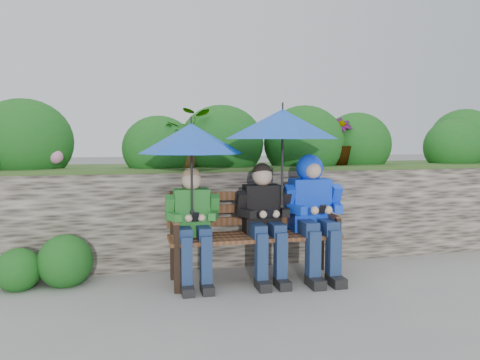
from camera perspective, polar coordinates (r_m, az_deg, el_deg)
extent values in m
plane|color=gray|center=(4.42, 0.30, -12.49)|extent=(60.00, 60.00, 0.00)
cube|color=#302B25|center=(5.01, -1.67, -4.48)|extent=(8.00, 0.40, 1.00)
cube|color=#2E511C|center=(4.95, -1.68, 1.35)|extent=(8.00, 0.42, 0.04)
cube|color=#2E511C|center=(6.18, -3.85, -2.84)|extent=(8.00, 2.00, 0.96)
ellipsoid|color=#1F581C|center=(5.28, -24.87, 4.22)|extent=(0.99, 0.79, 0.89)
ellipsoid|color=#1F581C|center=(4.99, -9.85, 3.82)|extent=(0.76, 0.61, 0.69)
ellipsoid|color=#1F581C|center=(5.15, -2.26, 4.50)|extent=(0.93, 0.75, 0.84)
ellipsoid|color=#1F581C|center=(5.40, 7.86, 4.52)|extent=(0.94, 0.75, 0.85)
ellipsoid|color=#1F581C|center=(5.82, 14.03, 4.20)|extent=(0.86, 0.69, 0.77)
ellipsoid|color=#1F581C|center=(6.41, 24.60, 3.72)|extent=(0.77, 0.61, 0.69)
ellipsoid|color=#1F581C|center=(6.99, 25.68, 4.25)|extent=(0.97, 0.77, 0.87)
sphere|color=#CA7EA1|center=(5.01, -21.52, 2.64)|extent=(0.14, 0.14, 0.14)
sphere|color=#CA7EA1|center=(5.07, -0.46, 3.02)|extent=(0.14, 0.14, 0.14)
imported|color=#1F581C|center=(4.98, -6.58, 5.07)|extent=(0.55, 0.47, 0.61)
imported|color=#1F581C|center=(5.45, 11.94, 4.65)|extent=(0.30, 0.30, 0.54)
sphere|color=#1F581C|center=(4.63, -20.53, -9.29)|extent=(0.49, 0.49, 0.49)
sphere|color=#1F581C|center=(4.66, -25.43, -9.90)|extent=(0.39, 0.39, 0.39)
cube|color=black|center=(4.14, -7.68, -10.87)|extent=(0.05, 0.05, 0.40)
cube|color=black|center=(4.52, -8.16, -9.49)|extent=(0.05, 0.05, 0.40)
cube|color=black|center=(4.52, 11.80, -9.56)|extent=(0.05, 0.05, 0.40)
cube|color=black|center=(4.87, 9.82, -8.44)|extent=(0.05, 0.05, 0.40)
cube|color=brown|center=(4.24, 2.41, -7.39)|extent=(1.60, 0.09, 0.04)
cube|color=brown|center=(4.35, 2.01, -7.07)|extent=(1.60, 0.09, 0.04)
cube|color=brown|center=(4.46, 1.62, -6.77)|extent=(1.60, 0.09, 0.04)
cube|color=brown|center=(4.57, 1.25, -6.47)|extent=(1.60, 0.09, 0.04)
cube|color=black|center=(4.45, -8.24, -4.17)|extent=(0.04, 0.04, 0.44)
cube|color=brown|center=(4.24, -8.00, -4.99)|extent=(0.04, 0.42, 0.04)
cube|color=black|center=(4.06, -7.73, -6.83)|extent=(0.04, 0.04, 0.20)
cube|color=black|center=(4.81, 9.81, -3.50)|extent=(0.04, 0.04, 0.44)
cube|color=brown|center=(4.61, 10.86, -4.21)|extent=(0.04, 0.42, 0.04)
cube|color=black|center=(4.45, 11.88, -5.85)|extent=(0.04, 0.04, 0.20)
cube|color=brown|center=(4.59, 1.11, -4.95)|extent=(1.60, 0.03, 0.08)
cube|color=brown|center=(4.57, 1.11, -3.41)|extent=(1.60, 0.03, 0.08)
cube|color=brown|center=(4.56, 1.11, -1.87)|extent=(1.60, 0.03, 0.08)
cube|color=#2B692B|center=(4.35, -5.93, -3.94)|extent=(0.32, 0.19, 0.44)
sphere|color=#D9B392|center=(4.29, -5.93, -0.03)|extent=(0.18, 0.18, 0.18)
sphere|color=#AF8151|center=(4.30, -5.95, 0.40)|extent=(0.17, 0.17, 0.17)
cube|color=#132A4D|center=(4.22, -6.81, -6.46)|extent=(0.11, 0.30, 0.11)
cube|color=#132A4D|center=(4.13, -6.54, -10.22)|extent=(0.09, 0.10, 0.49)
cube|color=black|center=(4.13, -6.42, -13.21)|extent=(0.10, 0.21, 0.08)
cube|color=#132A4D|center=(4.24, -4.50, -6.38)|extent=(0.11, 0.30, 0.11)
cube|color=#132A4D|center=(4.15, -4.16, -10.12)|extent=(0.09, 0.10, 0.49)
cube|color=black|center=(4.16, -4.02, -13.09)|extent=(0.10, 0.21, 0.08)
cube|color=#2B692B|center=(4.27, -8.57, -3.36)|extent=(0.08, 0.17, 0.24)
cube|color=#2B692B|center=(4.16, -8.04, -4.50)|extent=(0.12, 0.20, 0.07)
sphere|color=#D9B392|center=(4.09, -6.28, -4.65)|extent=(0.07, 0.07, 0.07)
cube|color=#2B692B|center=(4.32, -3.17, -3.21)|extent=(0.08, 0.17, 0.24)
cube|color=#2B692B|center=(4.21, -3.26, -4.36)|extent=(0.12, 0.20, 0.07)
sphere|color=#D9B392|center=(4.11, -4.69, -4.60)|extent=(0.07, 0.07, 0.07)
cube|color=black|center=(4.09, -5.47, -4.52)|extent=(0.06, 0.07, 0.09)
cube|color=black|center=(4.48, 2.65, -3.51)|extent=(0.34, 0.20, 0.46)
sphere|color=#D9B392|center=(4.42, 2.74, 0.49)|extent=(0.19, 0.19, 0.19)
sphere|color=black|center=(4.43, 2.70, 0.93)|extent=(0.18, 0.18, 0.18)
cube|color=#132A4D|center=(4.33, 2.06, -6.08)|extent=(0.12, 0.32, 0.12)
cube|color=#132A4D|center=(4.24, 2.61, -9.78)|extent=(0.10, 0.11, 0.50)
cube|color=black|center=(4.24, 2.83, -12.69)|extent=(0.11, 0.22, 0.08)
cube|color=#132A4D|center=(4.38, 4.34, -5.97)|extent=(0.12, 0.32, 0.12)
cube|color=#132A4D|center=(4.29, 4.96, -9.61)|extent=(0.10, 0.11, 0.50)
cube|color=black|center=(4.29, 5.19, -12.49)|extent=(0.11, 0.22, 0.08)
cube|color=black|center=(4.37, 0.11, -2.93)|extent=(0.08, 0.18, 0.26)
cube|color=black|center=(4.26, 0.90, -4.08)|extent=(0.13, 0.21, 0.07)
sphere|color=#D9B392|center=(4.20, 2.85, -4.21)|extent=(0.07, 0.07, 0.07)
cube|color=black|center=(4.48, 5.47, -2.74)|extent=(0.08, 0.18, 0.26)
cube|color=black|center=(4.36, 5.63, -3.89)|extent=(0.13, 0.21, 0.07)
sphere|color=#D9B392|center=(4.24, 4.41, -4.14)|extent=(0.07, 0.07, 0.07)
cube|color=black|center=(4.21, 3.67, -4.06)|extent=(0.06, 0.07, 0.09)
cube|color=blue|center=(4.63, 8.48, -2.97)|extent=(0.38, 0.22, 0.51)
sphere|color=#D9B392|center=(4.57, 8.63, 1.32)|extent=(0.21, 0.21, 0.21)
sphere|color=blue|center=(4.60, 8.50, 1.47)|extent=(0.26, 0.26, 0.26)
sphere|color=#D9B392|center=(4.52, 8.88, 1.15)|extent=(0.16, 0.16, 0.16)
cube|color=#132A4D|center=(4.46, 8.09, -5.72)|extent=(0.13, 0.35, 0.13)
cube|color=#132A4D|center=(4.35, 8.89, -9.38)|extent=(0.11, 0.12, 0.50)
cube|color=black|center=(4.35, 9.18, -12.22)|extent=(0.12, 0.24, 0.09)
cube|color=#132A4D|center=(4.53, 10.44, -5.57)|extent=(0.13, 0.35, 0.13)
cube|color=#132A4D|center=(4.43, 11.31, -9.16)|extent=(0.11, 0.12, 0.50)
cube|color=black|center=(4.43, 11.62, -11.96)|extent=(0.12, 0.24, 0.09)
cube|color=blue|center=(4.48, 5.92, -2.35)|extent=(0.09, 0.20, 0.28)
cube|color=blue|center=(4.37, 6.93, -3.57)|extent=(0.14, 0.23, 0.08)
sphere|color=#D9B392|center=(4.33, 9.10, -3.69)|extent=(0.08, 0.08, 0.08)
cube|color=blue|center=(4.66, 11.46, -2.14)|extent=(0.09, 0.20, 0.28)
cube|color=blue|center=(4.53, 11.81, -3.35)|extent=(0.14, 0.23, 0.08)
sphere|color=#D9B392|center=(4.38, 10.71, -3.61)|extent=(0.08, 0.08, 0.08)
cube|color=black|center=(4.34, 9.97, -3.52)|extent=(0.06, 0.07, 0.09)
cone|color=blue|center=(4.18, -5.95, 5.06)|extent=(0.93, 0.93, 0.27)
cylinder|color=black|center=(4.18, -5.97, 7.30)|extent=(0.02, 0.02, 0.06)
cylinder|color=black|center=(4.20, -5.91, 0.56)|extent=(0.02, 0.02, 0.66)
sphere|color=black|center=(4.23, -5.87, -3.88)|extent=(0.04, 0.04, 0.04)
cone|color=blue|center=(4.36, 5.21, 6.82)|extent=(1.08, 1.08, 0.27)
cylinder|color=black|center=(4.37, 5.23, 9.01)|extent=(0.02, 0.02, 0.06)
cylinder|color=black|center=(4.37, 5.17, 1.75)|extent=(0.02, 0.02, 0.77)
sphere|color=black|center=(4.41, 5.13, -3.26)|extent=(0.04, 0.04, 0.04)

